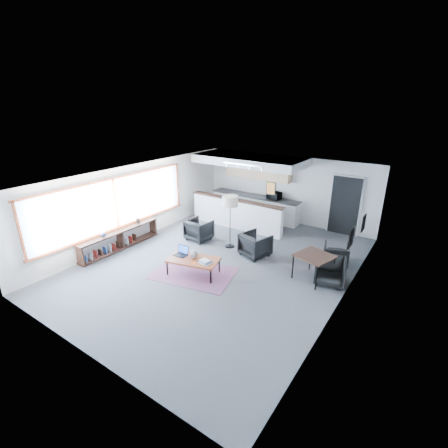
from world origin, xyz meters
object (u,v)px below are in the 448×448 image
Objects in this scene: book_stack at (205,262)px; dining_table at (314,257)px; coffee_table at (193,260)px; armchair_left at (199,229)px; ceramic_pot at (194,254)px; armchair_right at (255,244)px; dining_chair_far at (336,255)px; microwave at (274,195)px; laptop at (182,252)px; floor_lamp at (230,203)px; dining_chair_near at (330,272)px.

dining_table is at bearing 33.31° from book_stack.
coffee_table is at bearing 178.91° from book_stack.
armchair_left is (-1.36, 1.96, -0.03)m from coffee_table.
armchair_right is at bearing 64.79° from ceramic_pot.
armchair_right reaches higher than dining_chair_far.
armchair_right is at bearing -64.58° from microwave.
book_stack is 0.44× the size of armchair_left.
book_stack is at bearing -4.81° from laptop.
armchair_right is 1.56× the size of microwave.
armchair_right is 0.47× the size of floor_lamp.
book_stack is 3.31m from dining_chair_near.
laptop is 1.06× the size of book_stack.
dining_chair_far is (3.13, 2.75, -0.28)m from ceramic_pot.
floor_lamp reaches higher than armchair_left.
floor_lamp is (-0.58, 2.09, 1.02)m from book_stack.
laptop reaches higher than ceramic_pot.
ceramic_pot is at bearing -169.53° from dining_chair_near.
floor_lamp is (-0.12, 2.02, 0.95)m from ceramic_pot.
coffee_table is 2.36× the size of dining_chair_near.
ceramic_pot reaches higher than coffee_table.
microwave reaches higher than coffee_table.
armchair_left is 3.46m from microwave.
book_stack is (0.46, -0.07, -0.07)m from ceramic_pot.
dining_table is (1.99, -0.37, 0.25)m from armchair_right.
armchair_right is (0.89, 1.90, -0.17)m from ceramic_pot.
book_stack is 2.91m from dining_table.
laptop is 0.21× the size of floor_lamp.
laptop is at bearing -171.74° from dining_chair_near.
floor_lamp is 3.66m from dining_chair_near.
ceramic_pot is at bearing -80.74° from microwave.
floor_lamp is at bearing 105.53° from book_stack.
microwave is (-0.93, 3.13, 0.70)m from armchair_right.
laptop is at bearing 161.42° from coffee_table.
ceramic_pot is 3.26m from dining_table.
laptop is 0.46× the size of armchair_left.
coffee_table is at bearing 128.41° from armchair_left.
laptop is at bearing -98.12° from floor_lamp.
armchair_right is 2.04m from dining_table.
armchair_left is at bearing 174.90° from dining_table.
dining_chair_far is (3.26, 0.73, -1.23)m from floor_lamp.
coffee_table is 0.44m from book_stack.
floor_lamp is (1.21, 0.12, 1.12)m from armchair_left.
coffee_table is 3.28m from dining_table.
ceramic_pot is 0.29× the size of armchair_right.
dining_chair_far reaches higher than book_stack.
armchair_left is 1.66m from floor_lamp.
floor_lamp is at bearing -5.13° from dining_chair_far.
microwave is at bearing 119.01° from dining_chair_near.
dining_table reaches higher than coffee_table.
floor_lamp is at bearing -82.83° from microwave.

